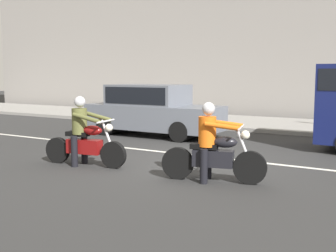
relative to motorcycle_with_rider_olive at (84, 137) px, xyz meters
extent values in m
plane|color=#2B2B2B|center=(1.79, 1.45, -0.65)|extent=(80.00, 80.00, 0.00)
cube|color=gray|center=(1.79, 9.45, -0.58)|extent=(40.00, 4.40, 0.14)
cube|color=silver|center=(1.26, 2.35, -0.64)|extent=(18.00, 0.14, 0.01)
cylinder|color=black|center=(0.75, 0.11, -0.35)|extent=(0.61, 0.20, 0.60)
cylinder|color=black|center=(-0.72, -0.11, -0.35)|extent=(0.61, 0.20, 0.60)
cylinder|color=silver|center=(0.63, 0.09, 0.02)|extent=(0.37, 0.11, 0.80)
cube|color=maroon|center=(0.01, 0.00, -0.21)|extent=(0.85, 0.39, 0.32)
ellipsoid|color=maroon|center=(0.23, 0.03, 0.17)|extent=(0.51, 0.31, 0.22)
cube|color=black|center=(-0.16, -0.03, 0.07)|extent=(0.55, 0.31, 0.10)
cylinder|color=silver|center=(0.57, 0.08, 0.39)|extent=(0.14, 0.70, 0.04)
sphere|color=silver|center=(0.65, 0.09, 0.25)|extent=(0.17, 0.17, 0.17)
cylinder|color=silver|center=(-0.31, 0.12, -0.33)|extent=(0.70, 0.17, 0.07)
cylinder|color=black|center=(-0.10, -0.22, -0.30)|extent=(0.17, 0.17, 0.70)
cylinder|color=black|center=(-0.15, 0.18, -0.30)|extent=(0.17, 0.17, 0.70)
cylinder|color=brown|center=(-0.11, -0.02, 0.36)|extent=(0.38, 0.38, 0.58)
cylinder|color=brown|center=(0.27, -0.19, 0.47)|extent=(0.71, 0.19, 0.23)
cylinder|color=brown|center=(0.20, 0.25, 0.47)|extent=(0.71, 0.19, 0.23)
sphere|color=tan|center=(-0.09, -0.01, 0.78)|extent=(0.20, 0.20, 0.20)
sphere|color=#B7B7BC|center=(-0.09, -0.01, 0.81)|extent=(0.25, 0.25, 0.25)
cylinder|color=black|center=(3.82, 0.34, -0.33)|extent=(0.65, 0.27, 0.64)
cylinder|color=black|center=(2.45, 0.00, -0.33)|extent=(0.65, 0.27, 0.64)
cylinder|color=silver|center=(3.71, 0.31, 0.05)|extent=(0.38, 0.15, 0.82)
cube|color=black|center=(3.14, 0.17, -0.19)|extent=(0.82, 0.46, 0.32)
ellipsoid|color=black|center=(3.35, 0.22, 0.14)|extent=(0.52, 0.35, 0.22)
cube|color=black|center=(2.96, 0.12, 0.04)|extent=(0.56, 0.36, 0.10)
cylinder|color=silver|center=(3.65, 0.30, 0.43)|extent=(0.21, 0.69, 0.04)
sphere|color=silver|center=(3.73, 0.32, 0.29)|extent=(0.17, 0.17, 0.17)
cylinder|color=silver|center=(2.81, 0.25, -0.31)|extent=(0.70, 0.24, 0.07)
cylinder|color=black|center=(3.05, -0.06, -0.31)|extent=(0.18, 0.18, 0.67)
cylinder|color=black|center=(2.95, 0.33, -0.31)|extent=(0.18, 0.18, 0.67)
cylinder|color=orange|center=(3.02, 0.14, 0.33)|extent=(0.41, 0.41, 0.58)
cylinder|color=orange|center=(3.39, 0.00, 0.47)|extent=(0.66, 0.25, 0.16)
cylinder|color=orange|center=(3.28, 0.43, 0.47)|extent=(0.66, 0.25, 0.16)
sphere|color=tan|center=(3.04, 0.14, 0.74)|extent=(0.20, 0.20, 0.20)
sphere|color=#B7B7BC|center=(3.04, 0.14, 0.77)|extent=(0.25, 0.25, 0.25)
cube|color=slate|center=(-1.21, 4.82, -0.01)|extent=(4.65, 1.76, 0.80)
cube|color=slate|center=(-1.45, 4.82, 0.73)|extent=(2.56, 1.62, 0.68)
cube|color=black|center=(-1.45, 4.82, 0.73)|extent=(2.35, 1.65, 0.54)
cylinder|color=black|center=(0.23, 4.82, -0.33)|extent=(0.64, 1.82, 0.64)
cylinder|color=black|center=(-2.66, 4.82, -0.33)|extent=(0.64, 1.82, 0.64)
camera|label=1|loc=(6.52, -7.17, 1.42)|focal=45.36mm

